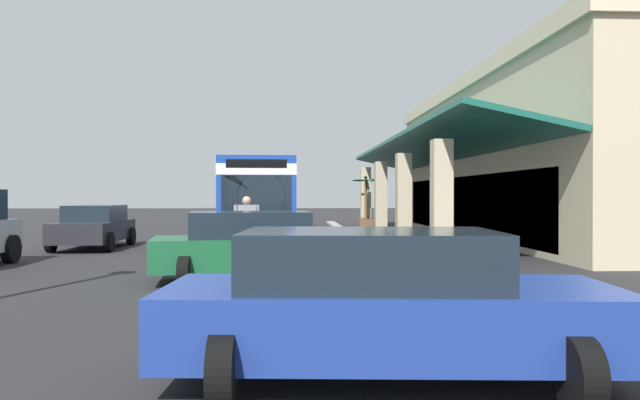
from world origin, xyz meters
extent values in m
plane|color=#262628|center=(0.00, 8.00, 0.00)|extent=(120.00, 120.00, 0.00)
cube|color=#9E998E|center=(1.39, 5.02, 0.06)|extent=(28.58, 0.50, 0.12)
cube|color=#C6B793|center=(1.39, 14.72, 3.09)|extent=(23.82, 10.21, 6.17)
cube|color=beige|center=(1.39, 14.72, 6.47)|extent=(24.12, 10.51, 0.60)
cube|color=#C6B793|center=(-7.54, 6.69, 1.70)|extent=(0.55, 0.55, 3.40)
cube|color=#C6B793|center=(-1.58, 6.69, 1.70)|extent=(0.55, 0.55, 3.40)
cube|color=#C6B793|center=(4.37, 6.69, 1.70)|extent=(0.55, 0.55, 3.40)
cube|color=#C6B793|center=(10.33, 6.69, 1.70)|extent=(0.55, 0.55, 3.40)
cube|color=#19594C|center=(1.39, 8.02, 3.75)|extent=(23.82, 3.16, 0.82)
cube|color=#19232D|center=(1.39, 9.66, 1.40)|extent=(20.01, 0.08, 2.40)
cube|color=#193D9E|center=(2.39, 1.08, 1.73)|extent=(11.10, 3.04, 2.75)
cube|color=white|center=(2.39, 1.08, 2.65)|extent=(11.12, 3.06, 0.36)
cube|color=#19232D|center=(2.09, 1.07, 1.95)|extent=(9.35, 2.99, 0.90)
cube|color=#19232D|center=(7.85, 1.33, 1.85)|extent=(0.16, 2.24, 1.20)
cube|color=black|center=(7.86, 1.33, 2.82)|extent=(0.15, 1.94, 0.28)
cube|color=black|center=(7.98, 1.34, 0.45)|extent=(0.31, 2.45, 0.24)
cube|color=silver|center=(7.86, 2.22, 0.75)|extent=(0.07, 0.24, 0.16)
cube|color=silver|center=(7.94, 0.44, 0.75)|extent=(0.07, 0.24, 0.16)
cube|color=silver|center=(0.89, 1.02, 3.22)|extent=(2.48, 1.89, 0.24)
cylinder|color=black|center=(5.96, 2.52, 0.50)|extent=(1.00, 0.30, 1.00)
cylinder|color=black|center=(6.07, -0.03, 0.50)|extent=(1.00, 0.30, 1.00)
cylinder|color=black|center=(-0.75, 2.22, 0.50)|extent=(1.00, 0.30, 1.00)
cylinder|color=black|center=(-0.63, -0.33, 0.50)|extent=(1.00, 0.30, 1.00)
cube|color=#195933|center=(14.65, 1.74, 0.60)|extent=(2.29, 4.58, 0.66)
cube|color=#19232D|center=(14.67, 1.54, 1.20)|extent=(1.86, 2.63, 0.54)
cylinder|color=black|center=(13.58, 3.12, 0.32)|extent=(0.64, 0.22, 0.64)
cylinder|color=black|center=(15.37, 3.33, 0.32)|extent=(0.64, 0.22, 0.64)
cylinder|color=black|center=(13.92, 0.15, 0.32)|extent=(0.64, 0.22, 0.64)
cylinder|color=black|center=(15.71, 0.35, 0.32)|extent=(0.64, 0.22, 0.64)
cube|color=navy|center=(21.86, 3.37, 0.60)|extent=(2.10, 4.51, 0.66)
cube|color=#19232D|center=(21.84, 3.17, 1.20)|extent=(1.75, 2.57, 0.54)
cylinder|color=black|center=(21.06, 4.92, 0.32)|extent=(0.64, 0.22, 0.64)
cylinder|color=black|center=(22.86, 4.80, 0.32)|extent=(0.64, 0.22, 0.64)
cylinder|color=black|center=(20.85, 1.94, 0.32)|extent=(0.64, 0.22, 0.64)
cylinder|color=black|center=(22.65, 1.81, 0.32)|extent=(0.64, 0.22, 0.64)
cylinder|color=black|center=(10.85, -5.04, 0.38)|extent=(0.76, 0.26, 0.76)
cube|color=#232328|center=(6.20, -4.29, 0.60)|extent=(4.43, 1.87, 0.66)
cube|color=#19232D|center=(6.00, -4.29, 1.20)|extent=(2.49, 1.62, 0.54)
cylinder|color=black|center=(7.68, -3.36, 0.32)|extent=(0.64, 0.22, 0.64)
cylinder|color=black|center=(7.71, -5.16, 0.32)|extent=(0.64, 0.22, 0.64)
cylinder|color=black|center=(4.69, -3.41, 0.32)|extent=(0.64, 0.22, 0.64)
cylinder|color=black|center=(4.72, -5.21, 0.32)|extent=(0.64, 0.22, 0.64)
cylinder|color=#38383D|center=(10.30, 1.09, 0.44)|extent=(0.16, 0.16, 0.88)
cylinder|color=#38383D|center=(10.43, 1.29, 0.44)|extent=(0.16, 0.16, 0.88)
cube|color=gray|center=(10.36, 1.19, 1.22)|extent=(0.31, 0.55, 0.66)
sphere|color=tan|center=(10.36, 1.19, 1.67)|extent=(0.24, 0.24, 0.24)
cylinder|color=gray|center=(10.37, 0.88, 1.25)|extent=(0.09, 0.09, 0.60)
cylinder|color=gray|center=(10.36, 1.50, 1.25)|extent=(0.09, 0.09, 0.60)
cube|color=brown|center=(-6.52, 6.59, 0.26)|extent=(0.76, 0.76, 0.52)
cylinder|color=#332319|center=(-6.52, 6.59, 0.53)|extent=(0.65, 0.65, 0.02)
cylinder|color=brown|center=(-6.52, 6.59, 1.55)|extent=(0.16, 0.16, 2.06)
ellipsoid|color=#1E6028|center=(-6.00, 6.49, 2.79)|extent=(1.09, 0.40, 0.16)
ellipsoid|color=#1E6028|center=(-6.43, 7.01, 2.64)|extent=(0.40, 0.90, 0.17)
ellipsoid|color=#1E6028|center=(-6.91, 6.62, 2.83)|extent=(0.79, 0.29, 0.14)
ellipsoid|color=#1E6028|center=(-6.49, 6.20, 2.63)|extent=(0.28, 0.79, 0.17)
camera|label=1|loc=(27.98, 2.39, 1.82)|focal=35.35mm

